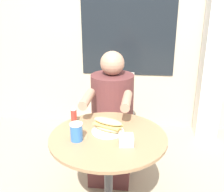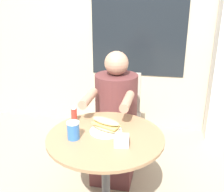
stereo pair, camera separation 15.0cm
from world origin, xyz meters
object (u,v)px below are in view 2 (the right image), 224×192
drink_cup (73,130)px  cafe_table (106,159)px  diner_chair (122,107)px  condiment_bottle (74,114)px  sandwich_on_plate (106,126)px  seated_diner (115,125)px

drink_cup → cafe_table: bearing=22.7°
diner_chair → drink_cup: diner_chair is taller
cafe_table → diner_chair: 0.94m
cafe_table → condiment_bottle: size_ratio=5.85×
sandwich_on_plate → diner_chair: bearing=92.2°
sandwich_on_plate → drink_cup: 0.23m
seated_diner → sandwich_on_plate: 0.59m
cafe_table → condiment_bottle: 0.40m
drink_cup → condiment_bottle: condiment_bottle is taller
diner_chair → sandwich_on_plate: bearing=93.0°
drink_cup → condiment_bottle: (-0.08, 0.24, 0.00)m
drink_cup → diner_chair: bearing=81.6°
cafe_table → condiment_bottle: (-0.27, 0.16, 0.25)m
diner_chair → drink_cup: (-0.15, -1.02, 0.25)m
diner_chair → cafe_table: bearing=93.4°
condiment_bottle → seated_diner: bearing=61.9°
cafe_table → drink_cup: 0.32m
sandwich_on_plate → drink_cup: bearing=-143.4°
seated_diner → sandwich_on_plate: bearing=94.6°
drink_cup → condiment_bottle: bearing=108.1°
diner_chair → condiment_bottle: diner_chair is taller
cafe_table → condiment_bottle: condiment_bottle is taller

